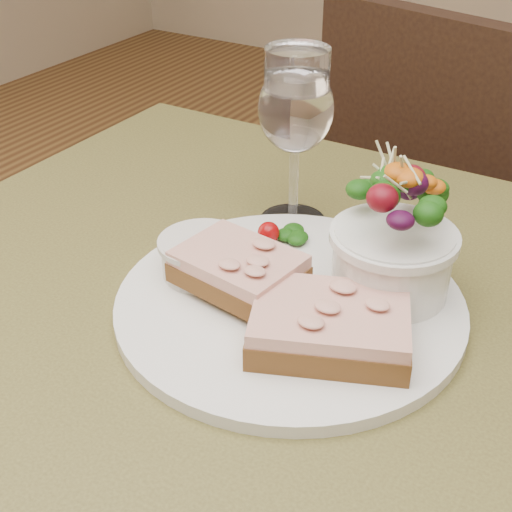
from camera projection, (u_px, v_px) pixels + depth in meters
The scene contains 9 objects.
cafe_table at pixel (248, 409), 0.67m from camera, with size 0.80×0.80×0.75m.
chair_far at pixel (457, 326), 1.36m from camera, with size 0.52×0.52×0.90m.
dinner_plate at pixel (290, 304), 0.64m from camera, with size 0.31×0.31×0.01m, color white.
sandwich_front at pixel (330, 325), 0.57m from camera, with size 0.15×0.13×0.03m.
sandwich_back at pixel (238, 269), 0.63m from camera, with size 0.12×0.09×0.03m.
ramekin at pixel (203, 255), 0.66m from camera, with size 0.08×0.08×0.04m.
salad_bowl at pixel (395, 233), 0.61m from camera, with size 0.10×0.10×0.13m.
garnish at pixel (280, 235), 0.71m from camera, with size 0.05×0.04×0.02m.
wine_glass at pixel (296, 114), 0.71m from camera, with size 0.08×0.08×0.18m.
Camera 1 is at (0.26, -0.42, 1.13)m, focal length 50.00 mm.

